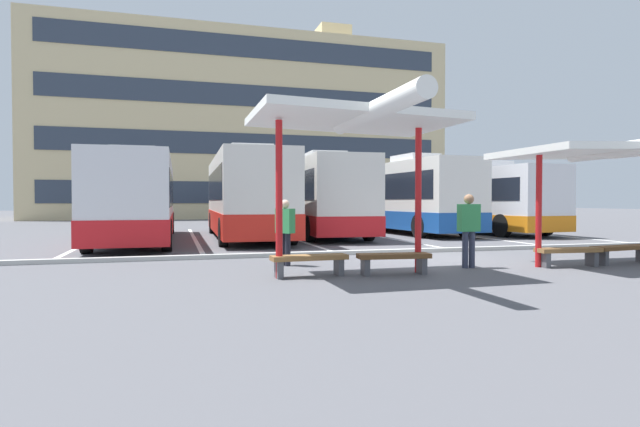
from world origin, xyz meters
TOP-DOWN VIEW (x-y plane):
  - ground_plane at (0.00, 0.00)m, footprint 160.00×160.00m
  - terminal_building at (0.03, 38.39)m, footprint 37.09×13.58m
  - coach_bus_0 at (-8.00, 8.40)m, footprint 2.66×12.11m
  - coach_bus_1 at (-3.77, 8.81)m, footprint 2.88×10.71m
  - coach_bus_2 at (-0.27, 10.24)m, footprint 3.21×11.51m
  - coach_bus_3 at (4.19, 10.73)m, footprint 3.17×10.82m
  - coach_bus_4 at (7.78, 10.46)m, footprint 3.42×11.36m
  - lane_stripe_0 at (-9.76, 9.41)m, footprint 0.16×14.00m
  - lane_stripe_1 at (-5.85, 9.41)m, footprint 0.16×14.00m
  - lane_stripe_2 at (-1.95, 9.41)m, footprint 0.16×14.00m
  - lane_stripe_3 at (1.95, 9.41)m, footprint 0.16×14.00m
  - lane_stripe_4 at (5.85, 9.41)m, footprint 0.16×14.00m
  - lane_stripe_5 at (9.76, 9.41)m, footprint 0.16×14.00m
  - waiting_shelter_0 at (-3.08, -2.67)m, footprint 4.09×4.73m
  - bench_0 at (-3.98, -2.36)m, footprint 1.61×0.48m
  - bench_1 at (-2.18, -2.56)m, footprint 1.59×0.57m
  - waiting_shelter_1 at (3.23, -2.63)m, footprint 4.23×4.96m
  - bench_2 at (2.33, -2.52)m, footprint 1.60×0.55m
  - bench_3 at (4.13, -2.36)m, footprint 1.90×0.67m
  - platform_kerb at (0.00, 1.49)m, footprint 44.00×0.24m
  - waiting_passenger_0 at (-4.09, -0.47)m, footprint 0.45×0.50m
  - waiting_passenger_1 at (-0.05, -2.04)m, footprint 0.50×0.23m

SIDE VIEW (x-z plane):
  - ground_plane at x=0.00m, z-range 0.00..0.00m
  - lane_stripe_0 at x=-9.76m, z-range 0.00..0.01m
  - lane_stripe_1 at x=-5.85m, z-range 0.00..0.01m
  - lane_stripe_2 at x=-1.95m, z-range 0.00..0.01m
  - lane_stripe_3 at x=1.95m, z-range 0.00..0.01m
  - lane_stripe_4 at x=5.85m, z-range 0.00..0.01m
  - lane_stripe_5 at x=9.76m, z-range 0.00..0.01m
  - platform_kerb at x=0.00m, z-range 0.00..0.12m
  - bench_1 at x=-2.18m, z-range 0.11..0.56m
  - bench_2 at x=2.33m, z-range 0.11..0.56m
  - bench_0 at x=-3.98m, z-range 0.11..0.56m
  - bench_3 at x=4.13m, z-range 0.12..0.57m
  - waiting_passenger_0 at x=-4.09m, z-range 0.11..1.71m
  - waiting_passenger_1 at x=-0.05m, z-range 0.14..1.86m
  - coach_bus_0 at x=-8.00m, z-range -0.14..3.30m
  - coach_bus_4 at x=7.78m, z-range -0.13..3.33m
  - coach_bus_2 at x=-0.27m, z-range -0.13..3.54m
  - coach_bus_1 at x=-3.77m, z-range -0.14..3.57m
  - coach_bus_3 at x=4.19m, z-range -0.14..3.60m
  - waiting_shelter_1 at x=3.23m, z-range 1.25..4.18m
  - waiting_shelter_0 at x=-3.08m, z-range 1.47..4.89m
  - terminal_building at x=0.03m, z-range -1.37..18.14m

